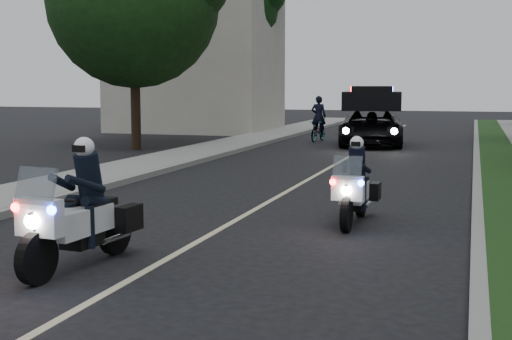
{
  "coord_description": "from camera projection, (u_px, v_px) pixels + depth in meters",
  "views": [
    {
      "loc": [
        3.98,
        -8.29,
        2.38
      ],
      "look_at": [
        0.58,
        2.59,
        1.0
      ],
      "focal_mm": 49.01,
      "sensor_mm": 36.0,
      "label": 1
    }
  ],
  "objects": [
    {
      "name": "police_moto_left",
      "position": [
        81.0,
        267.0,
        9.19
      ],
      "size": [
        0.87,
        2.08,
        1.72
      ],
      "primitive_type": null,
      "rotation": [
        0.0,
        0.0,
        -0.08
      ],
      "color": "silver",
      "rests_on": "ground"
    },
    {
      "name": "lane_marking",
      "position": [
        317.0,
        174.0,
        18.8
      ],
      "size": [
        0.12,
        50.0,
        0.01
      ],
      "primitive_type": "cube",
      "color": "#BFB78C",
      "rests_on": "ground"
    },
    {
      "name": "tree_left_far",
      "position": [
        206.0,
        131.0,
        37.03
      ],
      "size": [
        9.81,
        9.81,
        12.89
      ],
      "primitive_type": null,
      "rotation": [
        0.0,
        0.0,
        0.33
      ],
      "color": "#103310",
      "rests_on": "ground"
    },
    {
      "name": "building_far",
      "position": [
        196.0,
        64.0,
        36.5
      ],
      "size": [
        8.0,
        6.0,
        7.0
      ],
      "primitive_type": "cube",
      "color": "#A8A396",
      "rests_on": "ground"
    },
    {
      "name": "sidewalk_left",
      "position": [
        143.0,
        165.0,
        20.33
      ],
      "size": [
        2.0,
        60.0,
        0.16
      ],
      "primitive_type": "cube",
      "color": "gray",
      "rests_on": "ground"
    },
    {
      "name": "cyclist",
      "position": [
        318.0,
        141.0,
        30.04
      ],
      "size": [
        0.65,
        0.44,
        1.75
      ],
      "primitive_type": "imported",
      "rotation": [
        0.0,
        0.0,
        3.18
      ],
      "color": "black",
      "rests_on": "ground"
    },
    {
      "name": "police_moto_right",
      "position": [
        354.0,
        223.0,
        12.14
      ],
      "size": [
        0.64,
        1.79,
        1.52
      ],
      "primitive_type": null,
      "rotation": [
        0.0,
        0.0,
        -0.01
      ],
      "color": "white",
      "rests_on": "ground"
    },
    {
      "name": "police_suv",
      "position": [
        371.0,
        145.0,
        27.98
      ],
      "size": [
        3.03,
        5.47,
        2.54
      ],
      "primitive_type": "imported",
      "rotation": [
        0.0,
        0.0,
        0.12
      ],
      "color": "black",
      "rests_on": "ground"
    },
    {
      "name": "curb_left",
      "position": [
        177.0,
        167.0,
        20.0
      ],
      "size": [
        0.2,
        60.0,
        0.15
      ],
      "primitive_type": "cube",
      "color": "gray",
      "rests_on": "ground"
    },
    {
      "name": "tree_left_near",
      "position": [
        137.0,
        149.0,
        26.35
      ],
      "size": [
        8.26,
        8.26,
        10.59
      ],
      "primitive_type": null,
      "rotation": [
        0.0,
        0.0,
        0.38
      ],
      "color": "#153612",
      "rests_on": "ground"
    },
    {
      "name": "bicycle",
      "position": [
        318.0,
        141.0,
        30.04
      ],
      "size": [
        0.76,
        1.73,
        0.88
      ],
      "primitive_type": "imported",
      "rotation": [
        0.0,
        0.0,
        -0.11
      ],
      "color": "black",
      "rests_on": "ground"
    },
    {
      "name": "grass_verge",
      "position": [
        506.0,
        179.0,
        17.37
      ],
      "size": [
        1.2,
        60.0,
        0.16
      ],
      "primitive_type": "cube",
      "color": "#193814",
      "rests_on": "ground"
    },
    {
      "name": "ground",
      "position": [
        157.0,
        265.0,
        9.32
      ],
      "size": [
        120.0,
        120.0,
        0.0
      ],
      "primitive_type": "plane",
      "color": "black",
      "rests_on": "ground"
    },
    {
      "name": "curb_right",
      "position": [
        477.0,
        178.0,
        17.58
      ],
      "size": [
        0.2,
        60.0,
        0.15
      ],
      "primitive_type": "cube",
      "color": "gray",
      "rests_on": "ground"
    }
  ]
}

